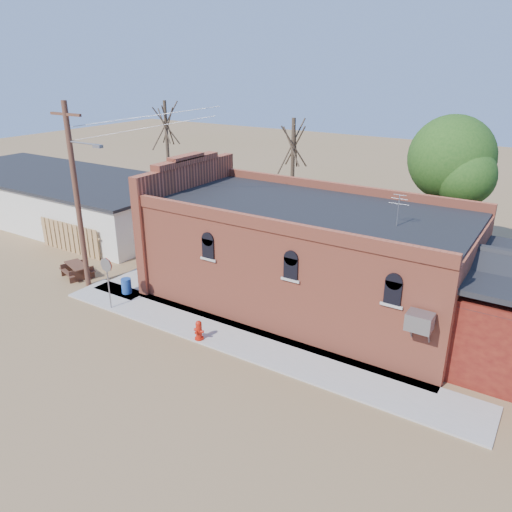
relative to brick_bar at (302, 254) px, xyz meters
The scene contains 14 objects.
ground 6.19m from the brick_bar, 106.65° to the right, with size 120.00×120.00×0.00m, color olive.
sidewalk_south 5.14m from the brick_bar, 91.78° to the right, with size 19.00×2.20×0.08m, color #9E9991.
sidewalk_west 8.28m from the brick_bar, behind, with size 2.60×10.00×0.08m, color #9E9991.
brick_bar is the anchor object (origin of this frame).
storage_building 20.81m from the brick_bar, behind, with size 20.40×8.40×3.17m.
wood_fence 14.61m from the brick_bar, behind, with size 5.20×0.10×1.80m, color #9A7B45, non-canonical shape.
utility_pole 10.96m from the brick_bar, 156.31° to the right, with size 3.12×0.26×9.00m.
tree_bare_near 9.54m from the brick_bar, 121.74° to the left, with size 2.80×2.80×7.65m.
tree_bare_far 18.25m from the brick_bar, 151.47° to the left, with size 2.80×2.80×8.16m.
tree_leafy 9.80m from the brick_bar, 61.44° to the left, with size 4.40×4.40×8.15m.
fire_hydrant 6.05m from the brick_bar, 107.35° to the right, with size 0.49×0.48×0.84m.
stop_sign 8.80m from the brick_bar, 141.32° to the right, with size 0.67×0.09×2.45m.
trash_barrel 8.62m from the brick_bar, 151.66° to the right, with size 0.48×0.48×0.74m, color navy.
picnic_table 11.95m from the brick_bar, 160.80° to the right, with size 2.01×1.74×0.71m.
Camera 1 is at (11.36, -13.61, 10.65)m, focal length 35.00 mm.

